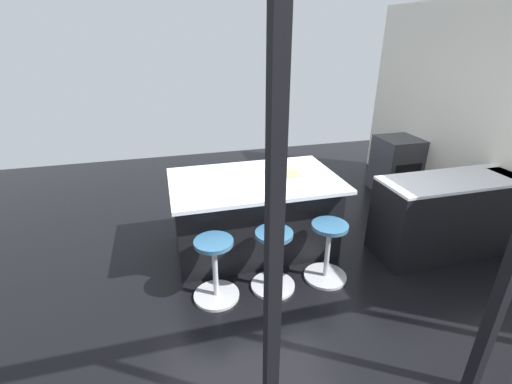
% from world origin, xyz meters
% --- Properties ---
extents(ground_plane, '(7.74, 7.74, 0.00)m').
position_xyz_m(ground_plane, '(0.00, 0.00, 0.00)').
color(ground_plane, black).
extents(window_panel_rear, '(5.95, 0.12, 2.74)m').
position_xyz_m(window_panel_rear, '(0.00, 2.41, 0.95)').
color(window_panel_rear, silver).
rests_on(window_panel_rear, ground_plane).
extents(interior_partition_left, '(0.15, 4.83, 2.74)m').
position_xyz_m(interior_partition_left, '(-2.98, 0.00, 1.37)').
color(interior_partition_left, silver).
rests_on(interior_partition_left, ground_plane).
extents(sink_cabinet, '(2.59, 0.60, 1.18)m').
position_xyz_m(sink_cabinet, '(-2.63, 0.48, 0.45)').
color(sink_cabinet, black).
rests_on(sink_cabinet, ground_plane).
extents(oven_range, '(0.60, 0.61, 0.87)m').
position_xyz_m(oven_range, '(-2.63, -1.16, 0.43)').
color(oven_range, '#38383D').
rests_on(oven_range, ground_plane).
extents(kitchen_island, '(1.82, 1.15, 0.90)m').
position_xyz_m(kitchen_island, '(-0.05, -0.13, 0.45)').
color(kitchen_island, black).
rests_on(kitchen_island, ground_plane).
extents(stool_by_window, '(0.44, 0.44, 0.63)m').
position_xyz_m(stool_by_window, '(-0.62, 0.62, 0.30)').
color(stool_by_window, '#B7B7BC').
rests_on(stool_by_window, ground_plane).
extents(stool_middle, '(0.44, 0.44, 0.63)m').
position_xyz_m(stool_middle, '(-0.05, 0.62, 0.30)').
color(stool_middle, '#B7B7BC').
rests_on(stool_middle, ground_plane).
extents(stool_near_camera, '(0.44, 0.44, 0.63)m').
position_xyz_m(stool_near_camera, '(0.52, 0.62, 0.30)').
color(stool_near_camera, '#B7B7BC').
rests_on(stool_near_camera, ground_plane).
extents(cutting_board, '(0.36, 0.24, 0.02)m').
position_xyz_m(cutting_board, '(-0.38, -0.12, 0.91)').
color(cutting_board, tan).
rests_on(cutting_board, kitchen_island).
extents(apple_green, '(0.08, 0.08, 0.08)m').
position_xyz_m(apple_green, '(-0.36, -0.09, 0.96)').
color(apple_green, '#609E2D').
rests_on(apple_green, cutting_board).
extents(apple_yellow, '(0.09, 0.09, 0.09)m').
position_xyz_m(apple_yellow, '(-0.30, -0.16, 0.96)').
color(apple_yellow, gold).
rests_on(apple_yellow, cutting_board).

